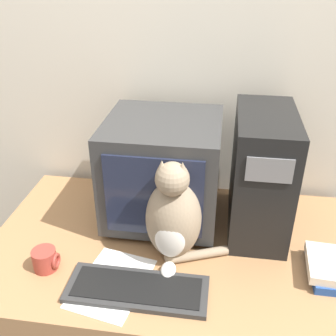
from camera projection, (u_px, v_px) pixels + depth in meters
name	position (u px, v px, depth m)	size (l,w,h in m)	color
wall_back	(188.00, 70.00, 1.64)	(7.00, 0.05, 2.50)	beige
desk	(171.00, 309.00, 1.66)	(1.38, 0.83, 0.72)	#9E7047
crt_monitor	(163.00, 170.00, 1.53)	(0.43, 0.42, 0.42)	#333333
computer_tower	(261.00, 173.00, 1.47)	(0.21, 0.42, 0.47)	black
keyboard	(137.00, 289.00, 1.27)	(0.46, 0.17, 0.02)	#2D2D2D
cat	(174.00, 217.00, 1.35)	(0.30, 0.25, 0.40)	gray
book_stack	(327.00, 267.00, 1.33)	(0.15, 0.21, 0.06)	#234793
pen	(103.00, 272.00, 1.34)	(0.15, 0.05, 0.01)	maroon
paper_sheet	(112.00, 283.00, 1.30)	(0.26, 0.33, 0.00)	white
mug	(45.00, 260.00, 1.35)	(0.09, 0.08, 0.08)	#9E382D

